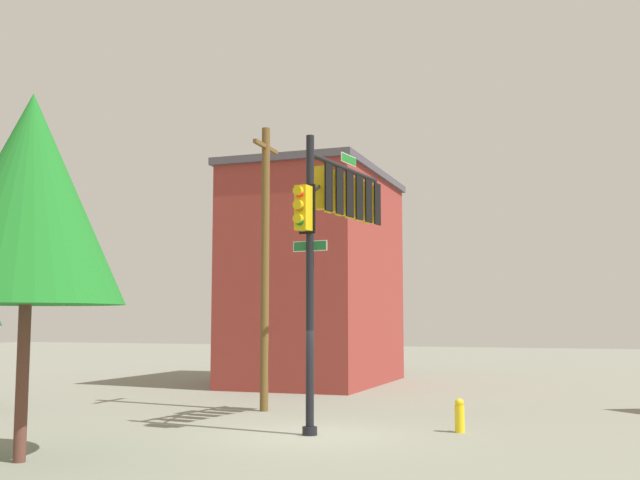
% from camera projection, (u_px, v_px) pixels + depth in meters
% --- Properties ---
extents(ground_plane, '(120.00, 120.00, 0.00)m').
position_uv_depth(ground_plane, '(310.00, 435.00, 18.35)').
color(ground_plane, gray).
extents(signal_pole_assembly, '(4.80, 1.23, 7.35)m').
position_uv_depth(signal_pole_assembly, '(336.00, 212.00, 20.29)').
color(signal_pole_assembly, black).
rests_on(signal_pole_assembly, ground_plane).
extents(utility_pole, '(1.80, 0.26, 8.77)m').
position_uv_depth(utility_pole, '(265.00, 262.00, 23.63)').
color(utility_pole, brown).
rests_on(utility_pole, ground_plane).
extents(fire_hydrant, '(0.33, 0.24, 0.83)m').
position_uv_depth(fire_hydrant, '(460.00, 416.00, 18.82)').
color(fire_hydrant, yellow).
rests_on(fire_hydrant, ground_plane).
extents(tree_near, '(3.89, 3.89, 7.38)m').
position_uv_depth(tree_near, '(30.00, 198.00, 15.41)').
color(tree_near, brown).
rests_on(tree_near, ground_plane).
extents(brick_building, '(9.26, 5.94, 9.23)m').
position_uv_depth(brick_building, '(317.00, 277.00, 33.48)').
color(brick_building, maroon).
rests_on(brick_building, ground_plane).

